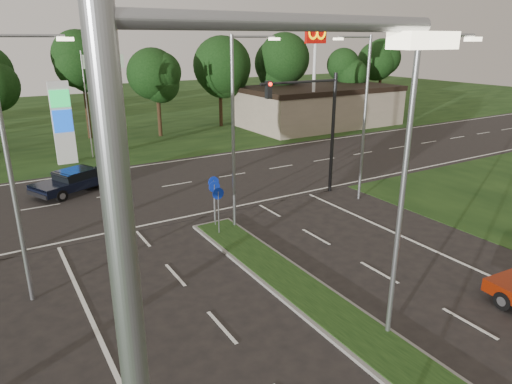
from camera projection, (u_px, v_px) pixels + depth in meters
verge_far at (70, 118)px, 53.66m from camera, size 160.00×50.00×0.02m
cross_road at (162, 187)px, 28.53m from camera, size 160.00×12.00×0.02m
median_kerb at (422, 380)px, 12.30m from camera, size 2.00×26.00×0.12m
commercial_building at (319, 106)px, 48.42m from camera, size 16.00×9.00×4.00m
streetlight_median_near at (409, 179)px, 12.81m from camera, size 2.53×0.22×9.00m
streetlight_median_far at (237, 124)px, 20.92m from camera, size 2.53×0.22×9.00m
streetlight_left_far at (15, 160)px, 14.73m from camera, size 2.53×0.22×9.00m
streetlight_right_far at (362, 111)px, 24.75m from camera, size 2.53×0.22×9.00m
traffic_signal at (316, 116)px, 25.71m from camera, size 5.10×0.42×7.00m
median_signs at (215, 195)px, 21.82m from camera, size 1.16×1.76×2.38m
gas_pylon at (65, 120)px, 32.98m from camera, size 5.80×1.26×8.00m
mcdonalds_sign at (315, 48)px, 41.28m from camera, size 2.20×0.47×10.40m
treeline_far at (93, 63)px, 39.31m from camera, size 6.00×6.00×9.90m
navy_sedan at (76, 180)px, 27.48m from camera, size 5.32×3.84×1.35m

